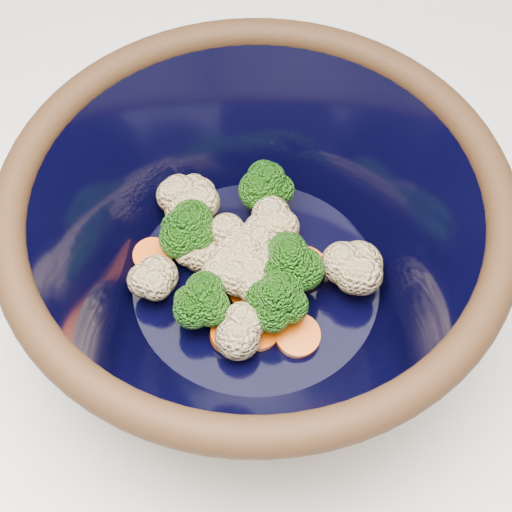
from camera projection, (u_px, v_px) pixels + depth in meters
counter at (197, 502)px, 0.89m from camera, size 1.20×1.20×0.90m
mixing_bowl at (256, 245)px, 0.46m from camera, size 0.35×0.35×0.14m
vegetable_pile at (246, 257)px, 0.49m from camera, size 0.17×0.15×0.05m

